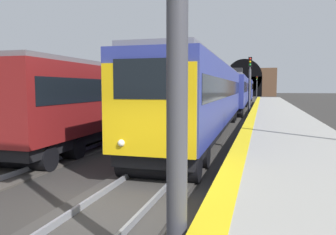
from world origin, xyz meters
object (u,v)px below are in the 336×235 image
(train_adjacent_platform, at_px, (165,94))
(railway_signal_far, at_px, (257,85))
(railway_signal_mid, at_px, (250,80))
(train_main_approaching, at_px, (235,91))

(train_adjacent_platform, relative_size, railway_signal_far, 6.86)
(train_adjacent_platform, height_order, railway_signal_far, railway_signal_far)
(train_adjacent_platform, relative_size, railway_signal_mid, 6.24)
(train_adjacent_platform, height_order, railway_signal_mid, railway_signal_mid)
(railway_signal_mid, relative_size, railway_signal_far, 1.10)
(train_main_approaching, xyz_separation_m, railway_signal_mid, (-2.84, -1.77, 1.24))
(train_main_approaching, distance_m, railway_signal_far, 41.22)
(train_main_approaching, relative_size, train_adjacent_platform, 1.64)
(train_adjacent_platform, xyz_separation_m, railway_signal_far, (53.54, -6.68, 1.07))
(train_main_approaching, bearing_deg, railway_signal_far, 176.48)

